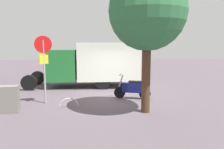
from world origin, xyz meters
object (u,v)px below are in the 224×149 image
Objects in this scene: utility_cabinet at (8,99)px; bike_rack_hoop at (69,108)px; stop_sign at (44,59)px; street_tree at (147,12)px; box_truck_near at (93,62)px; motorcycle at (133,88)px.

utility_cabinet is 1.26× the size of bike_rack_hoop.
stop_sign is 3.58× the size of bike_rack_hoop.
street_tree reaches higher than bike_rack_hoop.
box_truck_near is 4.47m from stop_sign.
box_truck_near is 6.21m from utility_cabinet.
stop_sign is at bearing 23.87° from motorcycle.
box_truck_near is 6.33m from street_tree.
motorcycle is 1.64× the size of utility_cabinet.
bike_rack_hoop is (3.08, -0.89, -3.84)m from street_tree.
utility_cabinet is at bearing 35.89° from motorcycle.
bike_rack_hoop is at bearing 144.83° from stop_sign.
stop_sign is 0.57× the size of street_tree.
bike_rack_hoop is (2.99, 1.25, -0.52)m from motorcycle.
box_truck_near is at bearing -102.89° from bike_rack_hoop.
motorcycle is at bearing -87.75° from street_tree.
street_tree is at bearing 163.84° from bike_rack_hoop.
street_tree is (-2.01, 5.55, 2.28)m from box_truck_near.
street_tree reaches higher than motorcycle.
bike_rack_hoop is at bearing -167.89° from utility_cabinet.
bike_rack_hoop is (-1.13, 0.80, -2.03)m from stop_sign.
stop_sign reaches higher than motorcycle.
box_truck_near is 5.03m from bike_rack_hoop.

